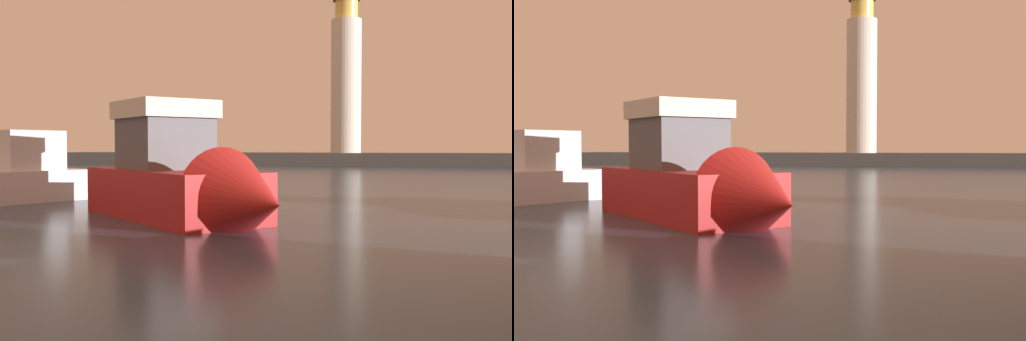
{
  "view_description": "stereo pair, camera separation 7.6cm",
  "coord_description": "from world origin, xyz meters",
  "views": [
    {
      "loc": [
        3.18,
        -1.09,
        2.21
      ],
      "look_at": [
        -1.59,
        19.26,
        1.38
      ],
      "focal_mm": 41.77,
      "sensor_mm": 36.0,
      "label": 1
    },
    {
      "loc": [
        3.25,
        -1.07,
        2.21
      ],
      "look_at": [
        -1.59,
        19.26,
        1.38
      ],
      "focal_mm": 41.77,
      "sensor_mm": 36.0,
      "label": 2
    }
  ],
  "objects": [
    {
      "name": "ground_plane",
      "position": [
        0.0,
        35.01,
        0.0
      ],
      "size": [
        220.0,
        220.0,
        0.0
      ],
      "primitive_type": "plane",
      "color": "#2D3D51"
    },
    {
      "name": "breakwater",
      "position": [
        0.0,
        70.03,
        0.75
      ],
      "size": [
        77.19,
        6.55,
        1.5
      ],
      "primitive_type": "cube",
      "color": "#423F3D",
      "rests_on": "ground_plane"
    },
    {
      "name": "lighthouse",
      "position": [
        -2.58,
        70.03,
        10.56
      ],
      "size": [
        3.56,
        3.56,
        19.12
      ],
      "color": "silver",
      "rests_on": "breakwater"
    },
    {
      "name": "motorboat_1",
      "position": [
        -2.73,
        15.59,
        1.17
      ],
      "size": [
        8.76,
        8.31,
        4.22
      ],
      "color": "#B21E1E",
      "rests_on": "ground_plane"
    },
    {
      "name": "mooring_buoy",
      "position": [
        -11.17,
        29.09,
        0.36
      ],
      "size": [
        0.71,
        0.71,
        0.71
      ],
      "primitive_type": "sphere",
      "color": "red",
      "rests_on": "ground_plane"
    }
  ]
}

